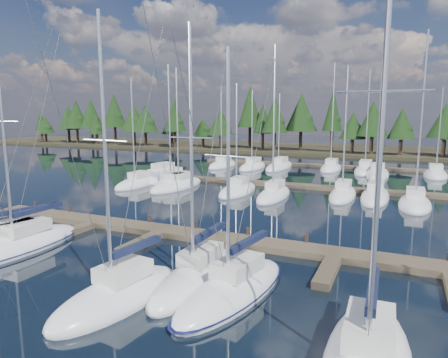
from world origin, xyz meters
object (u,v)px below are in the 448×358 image
at_px(front_sailboat_4, 233,290).
at_px(main_dock, 239,244).
at_px(front_sailboat_2, 119,295).
at_px(front_sailboat_1, 20,245).
at_px(front_sailboat_3, 197,276).
at_px(motor_yacht_left, 165,178).

bearing_deg(front_sailboat_4, main_dock, 109.79).
xyz_separation_m(front_sailboat_2, front_sailboat_4, (4.53, 2.71, -0.02)).
xyz_separation_m(front_sailboat_1, front_sailboat_4, (14.89, -0.54, -0.01)).
relative_size(front_sailboat_1, front_sailboat_3, 1.09).
xyz_separation_m(front_sailboat_2, front_sailboat_3, (2.26, 3.39, 0.00)).
height_order(front_sailboat_1, front_sailboat_4, front_sailboat_1).
xyz_separation_m(main_dock, front_sailboat_4, (2.34, -6.51, 0.07)).
bearing_deg(front_sailboat_4, front_sailboat_2, -149.18).
xyz_separation_m(front_sailboat_1, motor_yacht_left, (-5.66, 25.99, 0.17)).
height_order(front_sailboat_4, motor_yacht_left, front_sailboat_4).
distance_m(front_sailboat_4, motor_yacht_left, 33.55).
bearing_deg(motor_yacht_left, front_sailboat_3, -54.73).
height_order(front_sailboat_2, front_sailboat_3, front_sailboat_2).
bearing_deg(front_sailboat_3, motor_yacht_left, 125.27).
bearing_deg(main_dock, front_sailboat_2, -103.40).
xyz_separation_m(main_dock, motor_yacht_left, (-18.21, 20.02, 0.24)).
height_order(front_sailboat_1, front_sailboat_3, front_sailboat_1).
bearing_deg(front_sailboat_2, motor_yacht_left, 118.72).
height_order(front_sailboat_1, motor_yacht_left, front_sailboat_1).
distance_m(main_dock, front_sailboat_1, 13.89).
bearing_deg(front_sailboat_2, front_sailboat_4, 30.82).
relative_size(front_sailboat_4, motor_yacht_left, 1.45).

